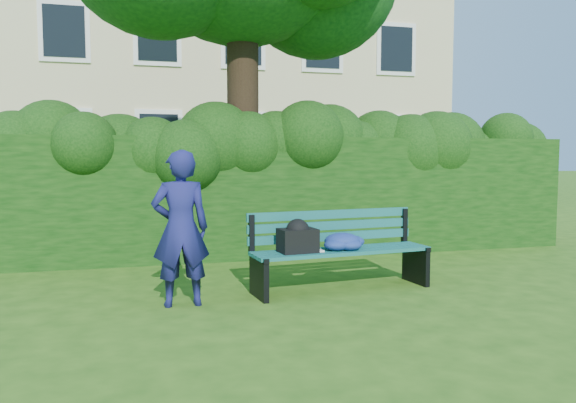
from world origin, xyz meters
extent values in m
plane|color=#2B5414|center=(0.00, 0.00, 0.00)|extent=(80.00, 80.00, 0.00)
cube|color=#D2BA8D|center=(0.00, 14.00, 6.00)|extent=(16.00, 8.00, 12.00)
cube|color=white|center=(-3.60, 9.98, 2.00)|extent=(1.30, 0.08, 1.60)
cube|color=black|center=(-3.60, 9.94, 2.00)|extent=(1.05, 0.04, 1.35)
cube|color=white|center=(-1.20, 9.98, 2.00)|extent=(1.30, 0.08, 1.60)
cube|color=black|center=(-1.20, 9.94, 2.00)|extent=(1.05, 0.04, 1.35)
cube|color=white|center=(1.20, 9.98, 2.00)|extent=(1.30, 0.08, 1.60)
cube|color=black|center=(1.20, 9.94, 2.00)|extent=(1.05, 0.04, 1.35)
cube|color=white|center=(3.60, 9.98, 2.00)|extent=(1.30, 0.08, 1.60)
cube|color=black|center=(3.60, 9.94, 2.00)|extent=(1.05, 0.04, 1.35)
cube|color=white|center=(6.00, 9.98, 2.00)|extent=(1.30, 0.08, 1.60)
cube|color=black|center=(6.00, 9.94, 2.00)|extent=(1.05, 0.04, 1.35)
cube|color=white|center=(-3.60, 9.98, 4.80)|extent=(1.30, 0.08, 1.60)
cube|color=black|center=(-3.60, 9.94, 4.80)|extent=(1.05, 0.04, 1.35)
cube|color=white|center=(-1.20, 9.98, 4.80)|extent=(1.30, 0.08, 1.60)
cube|color=black|center=(-1.20, 9.94, 4.80)|extent=(1.05, 0.04, 1.35)
cube|color=white|center=(1.20, 9.98, 4.80)|extent=(1.30, 0.08, 1.60)
cube|color=black|center=(1.20, 9.94, 4.80)|extent=(1.05, 0.04, 1.35)
cube|color=white|center=(3.60, 9.98, 4.80)|extent=(1.30, 0.08, 1.60)
cube|color=black|center=(3.60, 9.94, 4.80)|extent=(1.05, 0.04, 1.35)
cube|color=white|center=(6.00, 9.98, 4.80)|extent=(1.30, 0.08, 1.60)
cube|color=black|center=(6.00, 9.94, 4.80)|extent=(1.05, 0.04, 1.35)
cube|color=black|center=(0.00, 2.20, 0.90)|extent=(10.00, 1.00, 1.80)
cylinder|color=black|center=(-0.26, 2.27, 2.41)|extent=(0.47, 0.47, 4.82)
cube|color=#0F4C46|center=(0.41, -0.47, 0.45)|extent=(2.08, 0.32, 0.04)
cube|color=#0F4C46|center=(0.40, -0.35, 0.45)|extent=(2.08, 0.32, 0.04)
cube|color=#0F4C46|center=(0.39, -0.23, 0.45)|extent=(2.08, 0.32, 0.04)
cube|color=#0F4C46|center=(0.37, -0.11, 0.45)|extent=(2.08, 0.32, 0.04)
cube|color=#0F4C46|center=(0.37, -0.03, 0.58)|extent=(2.07, 0.26, 0.10)
cube|color=#0F4C46|center=(0.36, -0.02, 0.71)|extent=(2.07, 0.26, 0.10)
cube|color=#0F4C46|center=(0.36, -0.01, 0.84)|extent=(2.07, 0.26, 0.10)
cube|color=black|center=(-0.59, -0.39, 0.22)|extent=(0.11, 0.50, 0.44)
cube|color=black|center=(-0.62, -0.13, 0.65)|extent=(0.07, 0.07, 0.45)
cube|color=black|center=(-0.59, -0.44, 0.44)|extent=(0.10, 0.42, 0.05)
cube|color=black|center=(1.38, -0.18, 0.22)|extent=(0.11, 0.50, 0.44)
cube|color=black|center=(1.35, 0.08, 0.65)|extent=(0.07, 0.07, 0.45)
cube|color=black|center=(1.38, -0.23, 0.44)|extent=(0.10, 0.42, 0.05)
cube|color=white|center=(0.04, -0.38, 0.48)|extent=(0.19, 0.15, 0.02)
cube|color=black|center=(-0.15, -0.35, 0.60)|extent=(0.43, 0.33, 0.26)
imported|color=navy|center=(-1.42, -0.48, 0.79)|extent=(0.59, 0.40, 1.59)
camera|label=1|loc=(-1.84, -6.19, 1.53)|focal=35.00mm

